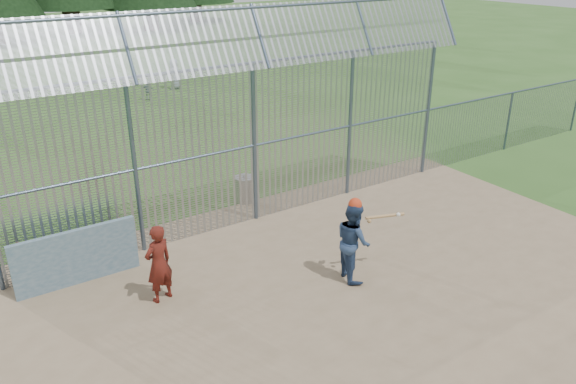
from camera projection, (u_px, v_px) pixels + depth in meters
ground at (340, 280)px, 11.83m from camera, size 120.00×120.00×0.00m
dirt_infield at (355, 291)px, 11.45m from camera, size 14.00×10.00×0.02m
dugout_wall at (77, 257)px, 11.49m from camera, size 2.50×0.12×1.20m
batter at (353, 241)px, 11.58m from camera, size 0.84×0.97×1.71m
onlooker at (159, 264)px, 10.84m from camera, size 0.68×0.54×1.62m
bg_kid_standing at (175, 74)px, 27.65m from camera, size 0.86×0.83×1.49m
bg_kid_seated at (148, 91)px, 25.72m from camera, size 0.57×0.41×0.89m
batting_gear at (361, 207)px, 11.32m from camera, size 1.25×0.46×0.56m
trash_can at (245, 189)px, 15.33m from camera, size 0.56×0.56×0.82m
backstop_fence at (316, 120)px, 14.44m from camera, size 20.09×0.81×5.30m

